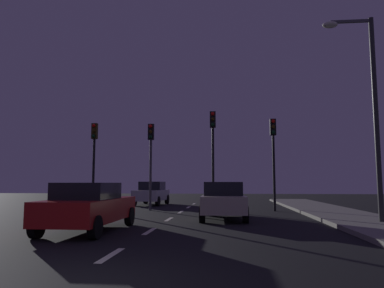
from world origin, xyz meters
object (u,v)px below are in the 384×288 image
Objects in this scene: traffic_signal_center_right at (213,141)px; street_lamp_right at (367,99)px; car_stopped_ahead at (223,200)px; traffic_signal_far_right at (273,146)px; traffic_signal_far_left at (94,149)px; traffic_signal_center_left at (151,149)px; car_adjacent_lane at (89,206)px; car_oncoming_far at (152,193)px.

street_lamp_right is (5.88, -6.47, 0.75)m from traffic_signal_center_right.
car_stopped_ahead is 6.80m from street_lamp_right.
traffic_signal_far_right is at bearing -0.02° from traffic_signal_center_right.
traffic_signal_center_right is 5.42m from car_stopped_ahead.
traffic_signal_far_right is 7.05m from street_lamp_right.
traffic_signal_center_right is at bearing 0.01° from traffic_signal_far_left.
traffic_signal_center_left is 6.77m from traffic_signal_far_right.
street_lamp_right is at bearing -27.09° from traffic_signal_far_left.
car_stopped_ahead is (4.08, -4.46, -2.60)m from traffic_signal_center_left.
car_stopped_ahead is 0.59× the size of street_lamp_right.
traffic_signal_far_left is 9.01m from car_stopped_ahead.
traffic_signal_center_right is 3.30m from traffic_signal_far_right.
traffic_signal_far_left is 0.64× the size of street_lamp_right.
traffic_signal_far_left is 3.28m from traffic_signal_center_left.
traffic_signal_far_left is at bearing 152.91° from street_lamp_right.
traffic_signal_far_left is 10.05m from traffic_signal_far_right.
traffic_signal_far_right is (6.77, 0.00, 0.11)m from traffic_signal_center_left.
traffic_signal_far_left is 9.77m from car_adjacent_lane.
traffic_signal_center_right reaches higher than car_adjacent_lane.
car_adjacent_lane is at bearing -111.90° from traffic_signal_center_right.
traffic_signal_far_right is at bearing 111.87° from street_lamp_right.
car_oncoming_far is at bearing 131.96° from street_lamp_right.
traffic_signal_center_right is at bearing 0.02° from traffic_signal_center_left.
traffic_signal_center_left is 5.73m from car_oncoming_far.
traffic_signal_center_right is 9.98m from car_adjacent_lane.
car_oncoming_far is at bearing 147.02° from traffic_signal_far_right.
traffic_signal_far_left is 1.24× the size of car_oncoming_far.
car_adjacent_lane is at bearing -69.96° from traffic_signal_far_left.
traffic_signal_center_left is 3.51m from traffic_signal_center_right.
traffic_signal_far_left is 6.13m from car_oncoming_far.
car_oncoming_far is (2.32, 5.02, -2.64)m from traffic_signal_far_left.
traffic_signal_far_right is at bearing 52.26° from car_adjacent_lane.
car_stopped_ahead is 10.74m from car_oncoming_far.
car_oncoming_far is at bearing 65.23° from traffic_signal_far_left.
car_stopped_ahead is (-2.69, -4.47, -2.71)m from traffic_signal_far_right.
traffic_signal_far_right is at bearing 58.89° from car_stopped_ahead.
traffic_signal_far_left is at bearing 110.04° from car_adjacent_lane.
traffic_signal_center_right is at bearing 179.98° from traffic_signal_far_right.
traffic_signal_center_right is 1.22× the size of car_adjacent_lane.
car_adjacent_lane is (-0.06, -8.83, -2.61)m from traffic_signal_center_left.
traffic_signal_far_right is at bearing 0.00° from traffic_signal_center_left.
traffic_signal_far_left is at bearing -114.77° from car_oncoming_far.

